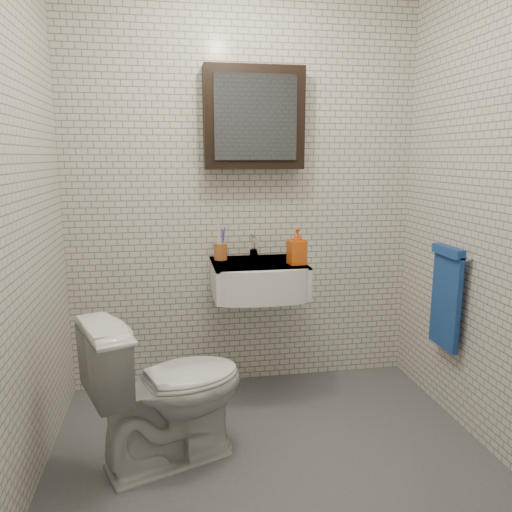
% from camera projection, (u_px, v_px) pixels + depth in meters
% --- Properties ---
extents(ground, '(2.20, 2.00, 0.01)m').
position_uv_depth(ground, '(276.00, 466.00, 2.41)').
color(ground, '#4F5257').
rests_on(ground, ground).
extents(room_shell, '(2.22, 2.02, 2.51)m').
position_uv_depth(room_shell, '(278.00, 159.00, 2.13)').
color(room_shell, silver).
rests_on(room_shell, ground).
extents(washbasin, '(0.55, 0.50, 0.20)m').
position_uv_depth(washbasin, '(259.00, 279.00, 2.98)').
color(washbasin, white).
rests_on(washbasin, room_shell).
extents(faucet, '(0.06, 0.20, 0.15)m').
position_uv_depth(faucet, '(254.00, 247.00, 3.14)').
color(faucet, silver).
rests_on(faucet, washbasin).
extents(mirror_cabinet, '(0.60, 0.15, 0.60)m').
position_uv_depth(mirror_cabinet, '(254.00, 118.00, 2.98)').
color(mirror_cabinet, black).
rests_on(mirror_cabinet, room_shell).
extents(towel_rail, '(0.09, 0.30, 0.58)m').
position_uv_depth(towel_rail, '(446.00, 293.00, 2.78)').
color(towel_rail, silver).
rests_on(towel_rail, room_shell).
extents(toothbrush_cup, '(0.10, 0.10, 0.22)m').
position_uv_depth(toothbrush_cup, '(221.00, 251.00, 3.07)').
color(toothbrush_cup, '#AD5E2B').
rests_on(toothbrush_cup, washbasin).
extents(soap_bottle, '(0.11, 0.11, 0.21)m').
position_uv_depth(soap_bottle, '(297.00, 246.00, 2.93)').
color(soap_bottle, orange).
rests_on(soap_bottle, washbasin).
extents(toilet, '(0.85, 0.67, 0.76)m').
position_uv_depth(toilet, '(168.00, 388.00, 2.40)').
color(toilet, silver).
rests_on(toilet, ground).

